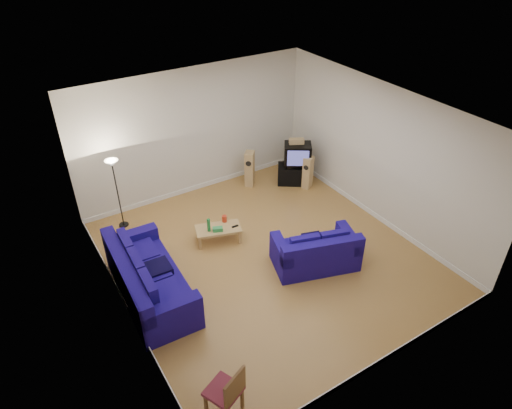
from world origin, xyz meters
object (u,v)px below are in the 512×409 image
sofa_loveseat (316,253)px  tv_stand (294,174)px  coffee_table (218,230)px  sofa_three_seat (147,282)px  television (298,154)px

sofa_loveseat → tv_stand: bearing=79.2°
coffee_table → tv_stand: size_ratio=1.29×
sofa_three_seat → sofa_loveseat: 3.37m
sofa_three_seat → television: (4.86, 1.92, 0.51)m
coffee_table → sofa_loveseat: bearing=-53.9°
television → tv_stand: bearing=170.5°
tv_stand → television: television is taller
sofa_three_seat → tv_stand: 5.20m
sofa_three_seat → sofa_loveseat: size_ratio=1.35×
sofa_three_seat → coffee_table: sofa_three_seat is taller
sofa_three_seat → tv_stand: sofa_three_seat is taller
coffee_table → tv_stand: bearing=22.0°
sofa_three_seat → sofa_loveseat: bearing=75.5°
sofa_three_seat → television: size_ratio=3.01×
sofa_loveseat → sofa_three_seat: bearing=-179.5°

